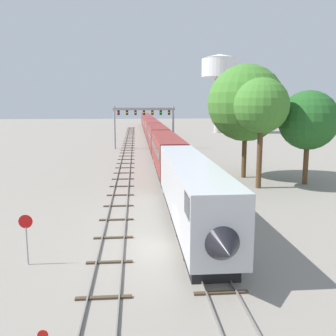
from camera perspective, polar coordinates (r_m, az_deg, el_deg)
The scene contains 10 objects.
ground_plane at distance 24.33m, azimuth 0.03°, elevation -11.80°, with size 400.00×400.00×0.00m, color gray.
track_main at distance 83.13m, azimuth -2.10°, elevation 3.55°, with size 2.60×200.00×0.16m.
track_near at distance 63.20m, azimuth -6.22°, elevation 1.56°, with size 2.60×160.00×0.16m.
passenger_train at distance 92.19m, azimuth -2.39°, elevation 5.73°, with size 3.04×151.06×4.80m.
signal_gantry at distance 75.50m, azimuth -3.59°, elevation 7.57°, with size 12.10×0.49×8.35m.
water_tower at distance 117.48m, azimuth 7.63°, elevation 14.13°, with size 10.58×10.58×23.09m.
stop_sign at distance 22.72m, azimuth -20.35°, elevation -8.98°, with size 0.76×0.08×2.88m.
trackside_tree_left at distance 40.84m, azimuth 13.74°, elevation 8.94°, with size 5.70×5.70×11.49m.
trackside_tree_mid at distance 44.45m, azimuth 20.16°, elevation 6.67°, with size 6.42×6.42×10.28m.
trackside_tree_right at distance 46.52m, azimuth 11.52°, elevation 9.45°, with size 9.00×9.00×13.40m.
Camera 1 is at (-1.92, -22.56, 8.90)m, focal length 40.95 mm.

